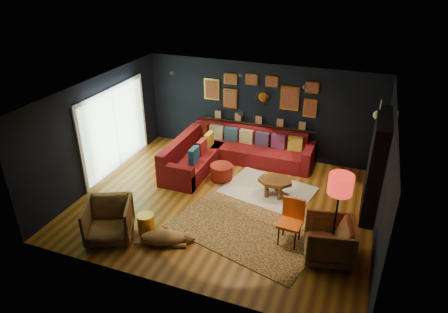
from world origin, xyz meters
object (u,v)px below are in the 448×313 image
(sectional, at_px, (227,153))
(armchair_right, at_px, (329,239))
(gold_stool, at_px, (146,224))
(armchair_left, at_px, (109,219))
(coffee_table, at_px, (275,183))
(orange_chair, at_px, (292,218))
(dog, at_px, (163,235))
(pouf, at_px, (221,172))
(floor_lamp, at_px, (340,188))

(sectional, relative_size, armchair_right, 3.86)
(gold_stool, bearing_deg, armchair_left, -146.17)
(coffee_table, height_order, gold_stool, coffee_table)
(armchair_right, bearing_deg, orange_chair, -119.25)
(armchair_left, bearing_deg, dog, -14.96)
(coffee_table, relative_size, pouf, 1.54)
(dog, bearing_deg, floor_lamp, -3.53)
(orange_chair, height_order, dog, orange_chair)
(sectional, bearing_deg, pouf, -79.07)
(pouf, distance_m, floor_lamp, 3.63)
(pouf, xyz_separation_m, armchair_left, (-1.26, -2.97, 0.24))
(armchair_left, height_order, dog, armchair_left)
(armchair_left, bearing_deg, orange_chair, -5.94)
(gold_stool, relative_size, floor_lamp, 0.26)
(sectional, height_order, armchair_right, armchair_right)
(gold_stool, bearing_deg, pouf, 75.54)
(pouf, height_order, orange_chair, orange_chair)
(gold_stool, distance_m, orange_chair, 2.93)
(coffee_table, xyz_separation_m, armchair_right, (1.45, -1.76, 0.08))
(armchair_right, height_order, gold_stool, armchair_right)
(orange_chair, distance_m, floor_lamp, 1.16)
(floor_lamp, bearing_deg, coffee_table, 135.85)
(orange_chair, bearing_deg, coffee_table, 119.37)
(gold_stool, bearing_deg, dog, -22.26)
(coffee_table, height_order, armchair_right, armchair_right)
(orange_chair, bearing_deg, dog, -152.37)
(armchair_left, distance_m, dog, 1.14)
(pouf, xyz_separation_m, orange_chair, (2.15, -1.80, 0.34))
(floor_lamp, bearing_deg, orange_chair, -176.41)
(armchair_right, bearing_deg, gold_stool, -92.66)
(pouf, xyz_separation_m, gold_stool, (-0.66, -2.57, 0.00))
(coffee_table, bearing_deg, sectional, 145.17)
(coffee_table, height_order, floor_lamp, floor_lamp)
(pouf, relative_size, dog, 0.46)
(pouf, bearing_deg, orange_chair, -39.97)
(orange_chair, bearing_deg, gold_stool, -159.94)
(sectional, xyz_separation_m, orange_chair, (2.31, -2.63, 0.23))
(armchair_left, xyz_separation_m, armchair_right, (4.16, 0.92, -0.01))
(armchair_right, xyz_separation_m, floor_lamp, (0.05, 0.30, 0.94))
(armchair_right, xyz_separation_m, dog, (-3.07, -0.73, -0.23))
(orange_chair, bearing_deg, sectional, 135.93)
(armchair_right, bearing_deg, armchair_left, -88.54)
(armchair_right, distance_m, orange_chair, 0.80)
(coffee_table, xyz_separation_m, floor_lamp, (1.50, -1.46, 1.02))
(armchair_left, bearing_deg, armchair_right, -12.43)
(sectional, xyz_separation_m, gold_stool, (-0.50, -3.40, -0.11))
(armchair_left, xyz_separation_m, gold_stool, (0.59, 0.40, -0.24))
(armchair_right, height_order, dog, armchair_right)
(armchair_right, bearing_deg, coffee_table, -151.48)
(coffee_table, distance_m, pouf, 1.49)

